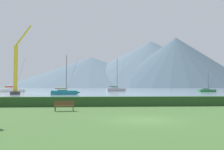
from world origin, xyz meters
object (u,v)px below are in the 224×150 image
sailboat_slip_3 (116,89)px  dock_crane (16,73)px  sailboat_slip_0 (64,92)px  sailboat_slip_2 (207,90)px  sailboat_slip_1 (13,90)px  park_bench_under_tree (64,105)px

sailboat_slip_3 → dock_crane: bearing=-139.3°
sailboat_slip_0 → sailboat_slip_2: 54.48m
sailboat_slip_1 → dock_crane: dock_crane is taller
sailboat_slip_0 → sailboat_slip_2: size_ratio=1.33×
sailboat_slip_3 → dock_crane: 48.25m
sailboat_slip_1 → dock_crane: size_ratio=0.71×
park_bench_under_tree → dock_crane: bearing=107.3°
sailboat_slip_2 → sailboat_slip_3: bearing=155.1°
sailboat_slip_1 → sailboat_slip_3: sailboat_slip_3 is taller
sailboat_slip_1 → dock_crane: 28.22m
sailboat_slip_3 → sailboat_slip_0: bearing=-124.6°
dock_crane → sailboat_slip_1: bearing=110.1°
sailboat_slip_3 → park_bench_under_tree: sailboat_slip_3 is taller
park_bench_under_tree → sailboat_slip_0: bearing=91.7°
sailboat_slip_2 → park_bench_under_tree: sailboat_slip_2 is taller
sailboat_slip_1 → sailboat_slip_3: 40.68m
sailboat_slip_2 → sailboat_slip_3: (-32.57, 15.83, 0.22)m
sailboat_slip_1 → dock_crane: bearing=-75.9°
sailboat_slip_1 → sailboat_slip_2: sailboat_slip_1 is taller
sailboat_slip_3 → park_bench_under_tree: bearing=-109.5°
sailboat_slip_1 → park_bench_under_tree: (27.62, -68.74, -0.25)m
park_bench_under_tree → sailboat_slip_1: bearing=106.2°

